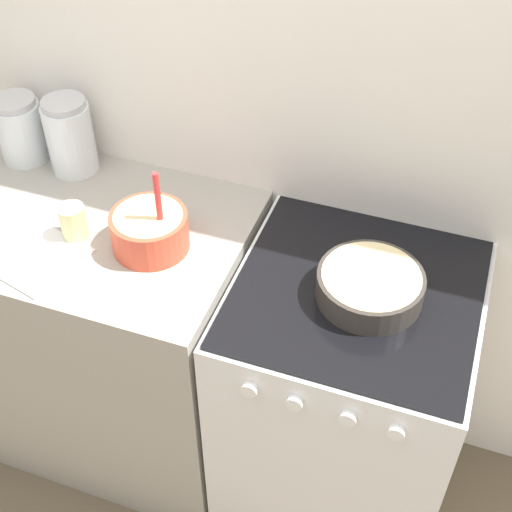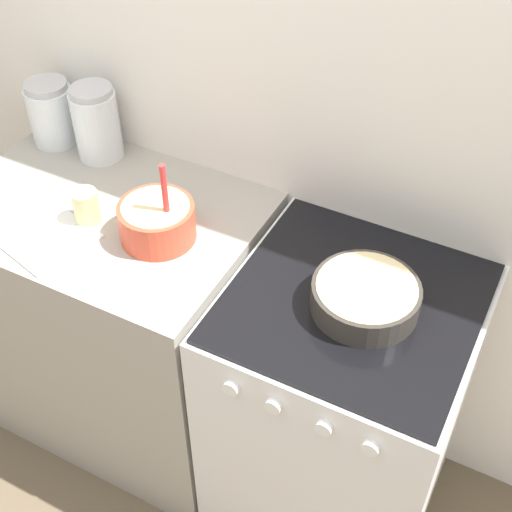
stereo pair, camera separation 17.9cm
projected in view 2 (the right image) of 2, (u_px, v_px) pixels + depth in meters
name	position (u px, v px, depth m)	size (l,w,h in m)	color
wall_back	(295.00, 110.00, 1.89)	(4.74, 0.05, 2.40)	white
countertop_cabinet	(123.00, 321.00, 2.32)	(0.87, 0.62, 0.94)	#9E998E
stove	(339.00, 411.00, 2.07)	(0.62, 0.64, 0.94)	silver
mixing_bowl	(157.00, 220.00, 1.88)	(0.20, 0.20, 0.25)	#D84C33
baking_pan	(365.00, 296.00, 1.70)	(0.26, 0.26, 0.07)	#38332D
storage_jar_left	(52.00, 117.00, 2.20)	(0.14, 0.14, 0.20)	silver
storage_jar_middle	(97.00, 127.00, 2.13)	(0.14, 0.14, 0.23)	silver
tin_can	(86.00, 207.00, 1.93)	(0.07, 0.07, 0.10)	beige
recipe_page	(47.00, 238.00, 1.91)	(0.27, 0.26, 0.01)	white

